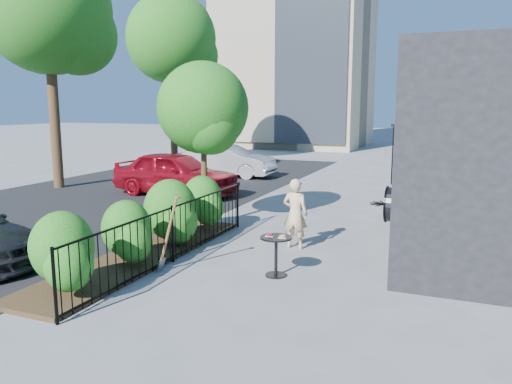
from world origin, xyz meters
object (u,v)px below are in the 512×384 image
at_px(woman, 295,214).
at_px(shovel, 167,238).
at_px(patio_tree, 205,114).
at_px(cafe_table, 276,249).
at_px(street_tree_near, 48,18).
at_px(car_silver, 227,160).
at_px(car_red, 176,173).
at_px(street_tree_far, 172,44).

bearing_deg(woman, shovel, 58.99).
height_order(patio_tree, cafe_table, patio_tree).
bearing_deg(street_tree_near, car_silver, 48.98).
height_order(street_tree_near, car_silver, street_tree_near).
bearing_deg(shovel, woman, 55.49).
bearing_deg(car_red, street_tree_near, 97.63).
relative_size(street_tree_near, shovel, 5.67).
relative_size(woman, car_red, 0.34).
bearing_deg(street_tree_far, woman, -49.76).
height_order(patio_tree, street_tree_far, street_tree_far).
xyz_separation_m(cafe_table, woman, (-0.23, 1.79, 0.25)).
distance_m(shovel, car_red, 7.90).
bearing_deg(patio_tree, woman, -20.50).
bearing_deg(cafe_table, car_silver, 119.40).
height_order(cafe_table, shovel, shovel).
xyz_separation_m(shovel, car_red, (-3.96, 6.83, 0.09)).
relative_size(shovel, car_red, 0.34).
bearing_deg(car_red, car_silver, 8.43).
relative_size(patio_tree, cafe_table, 5.22).
bearing_deg(car_red, street_tree_far, 35.47).
xyz_separation_m(cafe_table, car_silver, (-6.18, 10.96, 0.18)).
height_order(shovel, car_red, car_red).
xyz_separation_m(street_tree_far, car_red, (4.72, -7.70, -5.18)).
distance_m(patio_tree, street_tree_far, 13.95).
relative_size(shovel, car_silver, 0.36).
bearing_deg(car_silver, car_red, -175.86).
height_order(cafe_table, woman, woman).
height_order(woman, shovel, woman).
height_order(cafe_table, car_silver, car_silver).
relative_size(woman, car_silver, 0.36).
relative_size(street_tree_far, shovel, 5.67).
xyz_separation_m(street_tree_far, cafe_table, (10.53, -13.96, -5.43)).
height_order(street_tree_far, shovel, street_tree_far).
distance_m(cafe_table, shovel, 1.94).
xyz_separation_m(cafe_table, car_red, (-5.81, 6.26, 0.25)).
relative_size(street_tree_far, woman, 5.62).
height_order(patio_tree, street_tree_near, street_tree_near).
bearing_deg(car_red, woman, -124.70).
relative_size(woman, shovel, 1.01).
height_order(patio_tree, shovel, patio_tree).
relative_size(street_tree_far, car_red, 1.92).
height_order(street_tree_far, cafe_table, street_tree_far).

